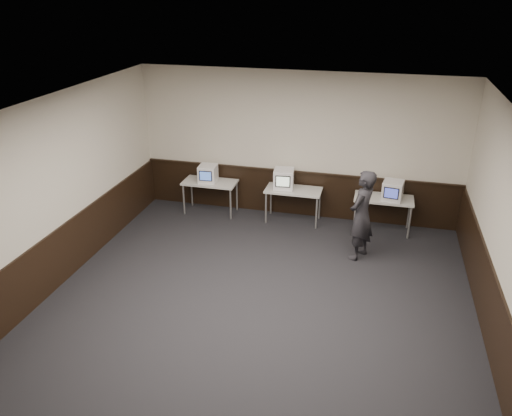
# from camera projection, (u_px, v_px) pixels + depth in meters

# --- Properties ---
(floor) EXTENTS (8.00, 8.00, 0.00)m
(floor) POSITION_uv_depth(u_px,v_px,m) (252.00, 317.00, 7.87)
(floor) COLOR black
(floor) RESTS_ON ground
(ceiling) EXTENTS (8.00, 8.00, 0.00)m
(ceiling) POSITION_uv_depth(u_px,v_px,m) (251.00, 117.00, 6.55)
(ceiling) COLOR white
(ceiling) RESTS_ON back_wall
(back_wall) EXTENTS (7.00, 0.00, 7.00)m
(back_wall) POSITION_uv_depth(u_px,v_px,m) (298.00, 146.00, 10.74)
(back_wall) COLOR beige
(back_wall) RESTS_ON ground
(left_wall) EXTENTS (0.00, 8.00, 8.00)m
(left_wall) POSITION_uv_depth(u_px,v_px,m) (40.00, 203.00, 7.98)
(left_wall) COLOR beige
(left_wall) RESTS_ON ground
(wainscot_back) EXTENTS (6.98, 0.04, 1.00)m
(wainscot_back) POSITION_uv_depth(u_px,v_px,m) (296.00, 193.00, 11.18)
(wainscot_back) COLOR black
(wainscot_back) RESTS_ON back_wall
(wainscot_left) EXTENTS (0.04, 7.98, 1.00)m
(wainscot_left) POSITION_uv_depth(u_px,v_px,m) (53.00, 262.00, 8.43)
(wainscot_left) COLOR black
(wainscot_left) RESTS_ON left_wall
(wainscot_right) EXTENTS (0.04, 7.98, 1.00)m
(wainscot_right) POSITION_uv_depth(u_px,v_px,m) (495.00, 325.00, 6.89)
(wainscot_right) COLOR black
(wainscot_right) RESTS_ON right_wall
(wainscot_rail) EXTENTS (6.98, 0.06, 0.04)m
(wainscot_rail) POSITION_uv_depth(u_px,v_px,m) (297.00, 172.00, 10.94)
(wainscot_rail) COLOR black
(wainscot_rail) RESTS_ON wainscot_back
(desk_left) EXTENTS (1.20, 0.60, 0.75)m
(desk_left) POSITION_uv_depth(u_px,v_px,m) (210.00, 184.00, 11.19)
(desk_left) COLOR beige
(desk_left) RESTS_ON ground
(desk_center) EXTENTS (1.20, 0.60, 0.75)m
(desk_center) POSITION_uv_depth(u_px,v_px,m) (293.00, 192.00, 10.77)
(desk_center) COLOR beige
(desk_center) RESTS_ON ground
(desk_right) EXTENTS (1.20, 0.60, 0.75)m
(desk_right) POSITION_uv_depth(u_px,v_px,m) (384.00, 201.00, 10.35)
(desk_right) COLOR beige
(desk_right) RESTS_ON ground
(emac_left) EXTENTS (0.42, 0.44, 0.39)m
(emac_left) POSITION_uv_depth(u_px,v_px,m) (208.00, 174.00, 11.06)
(emac_left) COLOR white
(emac_left) RESTS_ON desk_left
(emac_center) EXTENTS (0.47, 0.50, 0.42)m
(emac_center) POSITION_uv_depth(u_px,v_px,m) (284.00, 179.00, 10.72)
(emac_center) COLOR white
(emac_center) RESTS_ON desk_center
(emac_right) EXTENTS (0.46, 0.48, 0.40)m
(emac_right) POSITION_uv_depth(u_px,v_px,m) (393.00, 190.00, 10.15)
(emac_right) COLOR white
(emac_right) RESTS_ON desk_right
(person) EXTENTS (0.65, 0.76, 1.76)m
(person) POSITION_uv_depth(u_px,v_px,m) (362.00, 215.00, 9.24)
(person) COLOR black
(person) RESTS_ON ground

